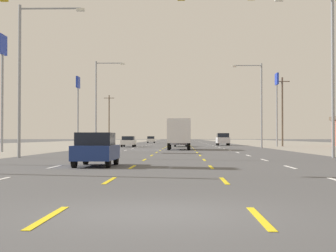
{
  "coord_description": "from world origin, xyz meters",
  "views": [
    {
      "loc": [
        0.48,
        -9.37,
        1.33
      ],
      "look_at": [
        -0.93,
        43.22,
        2.43
      ],
      "focal_mm": 57.39,
      "sensor_mm": 36.0,
      "label": 1
    }
  ],
  "objects_px": {
    "sedan_far_left_mid": "(129,141)",
    "hatchback_far_left_farther": "(151,140)",
    "hatchback_inner_left_nearest": "(96,149)",
    "pole_sign_left_row_2": "(78,95)",
    "streetlight_left_row_0": "(26,69)",
    "sedan_center_turn_midfar": "(181,141)",
    "streetlight_right_row_1": "(259,100)",
    "pole_sign_left_row_1": "(2,64)",
    "box_truck_center_turn_near": "(179,132)",
    "suv_far_right_far": "(223,139)",
    "streetlight_right_row_0": "(328,64)",
    "pole_sign_right_row_2": "(277,92)",
    "streetlight_left_row_1": "(99,99)"
  },
  "relations": [
    {
      "from": "sedan_far_left_mid",
      "to": "hatchback_far_left_farther",
      "type": "height_order",
      "value": "hatchback_far_left_farther"
    },
    {
      "from": "hatchback_inner_left_nearest",
      "to": "pole_sign_left_row_2",
      "type": "distance_m",
      "value": 49.77
    },
    {
      "from": "pole_sign_left_row_2",
      "to": "streetlight_left_row_0",
      "type": "height_order",
      "value": "streetlight_left_row_0"
    },
    {
      "from": "sedan_center_turn_midfar",
      "to": "streetlight_right_row_1",
      "type": "height_order",
      "value": "streetlight_right_row_1"
    },
    {
      "from": "hatchback_inner_left_nearest",
      "to": "pole_sign_left_row_1",
      "type": "relative_size",
      "value": 0.36
    },
    {
      "from": "box_truck_center_turn_near",
      "to": "suv_far_right_far",
      "type": "bearing_deg",
      "value": 76.81
    },
    {
      "from": "sedan_far_left_mid",
      "to": "streetlight_right_row_1",
      "type": "xyz_separation_m",
      "value": [
        16.72,
        -7.64,
        5.15
      ]
    },
    {
      "from": "sedan_far_left_mid",
      "to": "streetlight_right_row_0",
      "type": "xyz_separation_m",
      "value": [
        16.71,
        -38.62,
        5.27
      ]
    },
    {
      "from": "box_truck_center_turn_near",
      "to": "pole_sign_right_row_2",
      "type": "distance_m",
      "value": 25.05
    },
    {
      "from": "suv_far_right_far",
      "to": "pole_sign_left_row_2",
      "type": "height_order",
      "value": "pole_sign_left_row_2"
    },
    {
      "from": "sedan_center_turn_midfar",
      "to": "hatchback_far_left_farther",
      "type": "xyz_separation_m",
      "value": [
        -7.02,
        48.2,
        0.03
      ]
    },
    {
      "from": "hatchback_inner_left_nearest",
      "to": "box_truck_center_turn_near",
      "type": "distance_m",
      "value": 32.95
    },
    {
      "from": "hatchback_far_left_farther",
      "to": "streetlight_right_row_1",
      "type": "height_order",
      "value": "streetlight_right_row_1"
    },
    {
      "from": "pole_sign_left_row_1",
      "to": "pole_sign_left_row_2",
      "type": "distance_m",
      "value": 24.58
    },
    {
      "from": "hatchback_far_left_farther",
      "to": "hatchback_inner_left_nearest",
      "type": "bearing_deg",
      "value": -88.09
    },
    {
      "from": "streetlight_left_row_0",
      "to": "streetlight_right_row_1",
      "type": "relative_size",
      "value": 0.96
    },
    {
      "from": "sedan_center_turn_midfar",
      "to": "hatchback_far_left_farther",
      "type": "height_order",
      "value": "hatchback_far_left_farther"
    },
    {
      "from": "streetlight_left_row_0",
      "to": "streetlight_right_row_0",
      "type": "distance_m",
      "value": 19.52
    },
    {
      "from": "suv_far_right_far",
      "to": "hatchback_far_left_farther",
      "type": "xyz_separation_m",
      "value": [
        -13.79,
        37.48,
        -0.24
      ]
    },
    {
      "from": "pole_sign_left_row_1",
      "to": "streetlight_left_row_0",
      "type": "relative_size",
      "value": 1.07
    },
    {
      "from": "pole_sign_right_row_2",
      "to": "streetlight_right_row_1",
      "type": "distance_m",
      "value": 12.49
    },
    {
      "from": "sedan_far_left_mid",
      "to": "streetlight_right_row_1",
      "type": "relative_size",
      "value": 0.43
    },
    {
      "from": "streetlight_left_row_0",
      "to": "streetlight_right_row_1",
      "type": "distance_m",
      "value": 36.63
    },
    {
      "from": "hatchback_far_left_farther",
      "to": "pole_sign_right_row_2",
      "type": "height_order",
      "value": "pole_sign_right_row_2"
    },
    {
      "from": "sedan_center_turn_midfar",
      "to": "pole_sign_left_row_1",
      "type": "height_order",
      "value": "pole_sign_left_row_1"
    },
    {
      "from": "streetlight_right_row_0",
      "to": "sedan_center_turn_midfar",
      "type": "bearing_deg",
      "value": 103.07
    },
    {
      "from": "box_truck_center_turn_near",
      "to": "pole_sign_left_row_2",
      "type": "xyz_separation_m",
      "value": [
        -13.9,
        15.53,
        5.29
      ]
    },
    {
      "from": "pole_sign_left_row_2",
      "to": "box_truck_center_turn_near",
      "type": "bearing_deg",
      "value": -48.18
    },
    {
      "from": "box_truck_center_turn_near",
      "to": "streetlight_left_row_1",
      "type": "bearing_deg",
      "value": 140.01
    },
    {
      "from": "hatchback_inner_left_nearest",
      "to": "box_truck_center_turn_near",
      "type": "bearing_deg",
      "value": 83.73
    },
    {
      "from": "hatchback_far_left_farther",
      "to": "pole_sign_left_row_1",
      "type": "distance_m",
      "value": 76.67
    },
    {
      "from": "box_truck_center_turn_near",
      "to": "streetlight_left_row_1",
      "type": "height_order",
      "value": "streetlight_left_row_1"
    },
    {
      "from": "pole_sign_left_row_1",
      "to": "streetlight_left_row_1",
      "type": "bearing_deg",
      "value": 70.6
    },
    {
      "from": "streetlight_right_row_0",
      "to": "hatchback_far_left_farther",
      "type": "bearing_deg",
      "value": 100.52
    },
    {
      "from": "sedan_center_turn_midfar",
      "to": "pole_sign_left_row_2",
      "type": "bearing_deg",
      "value": -167.49
    },
    {
      "from": "pole_sign_right_row_2",
      "to": "streetlight_left_row_0",
      "type": "bearing_deg",
      "value": -119.15
    },
    {
      "from": "hatchback_inner_left_nearest",
      "to": "streetlight_right_row_1",
      "type": "distance_m",
      "value": 43.49
    },
    {
      "from": "pole_sign_right_row_2",
      "to": "streetlight_left_row_1",
      "type": "xyz_separation_m",
      "value": [
        -23.87,
        -11.59,
        -1.76
      ]
    },
    {
      "from": "pole_sign_right_row_2",
      "to": "streetlight_left_row_1",
      "type": "height_order",
      "value": "streetlight_left_row_1"
    },
    {
      "from": "sedan_center_turn_midfar",
      "to": "hatchback_inner_left_nearest",
      "type": "bearing_deg",
      "value": -94.13
    },
    {
      "from": "box_truck_center_turn_near",
      "to": "pole_sign_left_row_2",
      "type": "relative_size",
      "value": 0.75
    },
    {
      "from": "hatchback_far_left_farther",
      "to": "pole_sign_right_row_2",
      "type": "relative_size",
      "value": 0.37
    },
    {
      "from": "pole_sign_left_row_1",
      "to": "pole_sign_right_row_2",
      "type": "xyz_separation_m",
      "value": [
        29.96,
        28.88,
        -0.15
      ]
    },
    {
      "from": "pole_sign_right_row_2",
      "to": "streetlight_right_row_1",
      "type": "xyz_separation_m",
      "value": [
        -4.22,
        -11.59,
        -1.93
      ]
    },
    {
      "from": "box_truck_center_turn_near",
      "to": "hatchback_inner_left_nearest",
      "type": "bearing_deg",
      "value": -96.27
    },
    {
      "from": "suv_far_right_far",
      "to": "streetlight_right_row_1",
      "type": "bearing_deg",
      "value": -82.33
    },
    {
      "from": "sedan_center_turn_midfar",
      "to": "hatchback_far_left_farther",
      "type": "distance_m",
      "value": 48.71
    },
    {
      "from": "pole_sign_left_row_1",
      "to": "streetlight_left_row_0",
      "type": "height_order",
      "value": "pole_sign_left_row_1"
    },
    {
      "from": "sedan_far_left_mid",
      "to": "streetlight_right_row_0",
      "type": "height_order",
      "value": "streetlight_right_row_0"
    },
    {
      "from": "suv_far_right_far",
      "to": "streetlight_right_row_0",
      "type": "distance_m",
      "value": 52.31
    }
  ]
}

